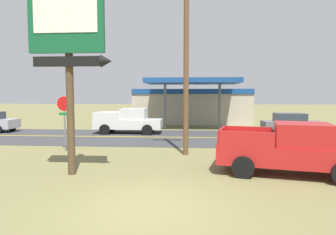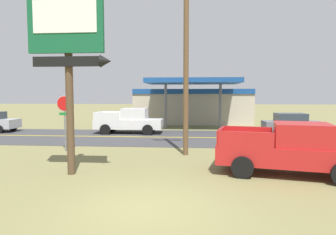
{
  "view_description": "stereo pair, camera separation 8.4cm",
  "coord_description": "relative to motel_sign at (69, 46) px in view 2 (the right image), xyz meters",
  "views": [
    {
      "loc": [
        1.18,
        -7.51,
        2.99
      ],
      "look_at": [
        0.0,
        8.0,
        1.8
      ],
      "focal_mm": 31.4,
      "sensor_mm": 36.0,
      "label": 1
    },
    {
      "loc": [
        1.26,
        -7.51,
        2.99
      ],
      "look_at": [
        0.0,
        8.0,
        1.8
      ],
      "focal_mm": 31.4,
      "sensor_mm": 36.0,
      "label": 2
    }
  ],
  "objects": [
    {
      "name": "road_asphalt",
      "position": [
        3.21,
        10.02,
        -4.75
      ],
      "size": [
        140.0,
        8.0,
        0.02
      ],
      "primitive_type": "cube",
      "color": "#3D3D3F",
      "rests_on": "ground"
    },
    {
      "name": "stop_sign",
      "position": [
        -2.25,
        4.53,
        -2.73
      ],
      "size": [
        0.8,
        0.08,
        2.95
      ],
      "color": "slate",
      "rests_on": "ground"
    },
    {
      "name": "pickup_red_parked_on_lawn",
      "position": [
        8.15,
        0.69,
        -3.79
      ],
      "size": [
        5.5,
        3.06,
        1.96
      ],
      "color": "red",
      "rests_on": "ground"
    },
    {
      "name": "motel_sign",
      "position": [
        0.0,
        0.0,
        0.0
      ],
      "size": [
        3.05,
        0.54,
        6.88
      ],
      "color": "brown",
      "rests_on": "ground"
    },
    {
      "name": "pickup_white_on_road",
      "position": [
        -0.35,
        12.02,
        -3.79
      ],
      "size": [
        5.2,
        2.24,
        1.96
      ],
      "color": "silver",
      "rests_on": "ground"
    },
    {
      "name": "car_grey_mid_lane",
      "position": [
        11.93,
        12.02,
        -3.93
      ],
      "size": [
        4.2,
        2.0,
        1.64
      ],
      "color": "slate",
      "rests_on": "ground"
    },
    {
      "name": "ground_plane",
      "position": [
        3.21,
        -2.98,
        -4.76
      ],
      "size": [
        180.0,
        180.0,
        0.0
      ],
      "primitive_type": "plane",
      "color": "olive"
    },
    {
      "name": "gas_station",
      "position": [
        4.55,
        21.14,
        -2.81
      ],
      "size": [
        12.0,
        11.5,
        4.4
      ],
      "color": "beige",
      "rests_on": "ground"
    },
    {
      "name": "road_centre_line",
      "position": [
        3.21,
        10.02,
        -4.73
      ],
      "size": [
        126.0,
        0.2,
        0.01
      ],
      "primitive_type": "cube",
      "color": "gold",
      "rests_on": "road_asphalt"
    },
    {
      "name": "utility_pole",
      "position": [
        4.18,
        4.09,
        0.38
      ],
      "size": [
        1.97,
        0.26,
        9.63
      ],
      "color": "brown",
      "rests_on": "ground"
    }
  ]
}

